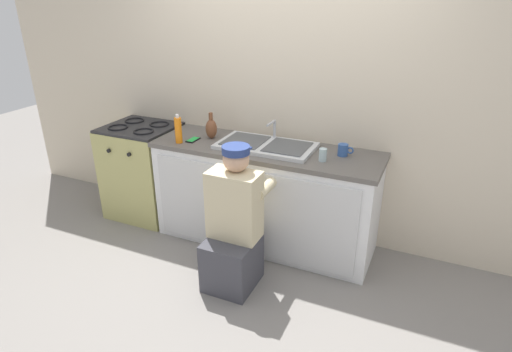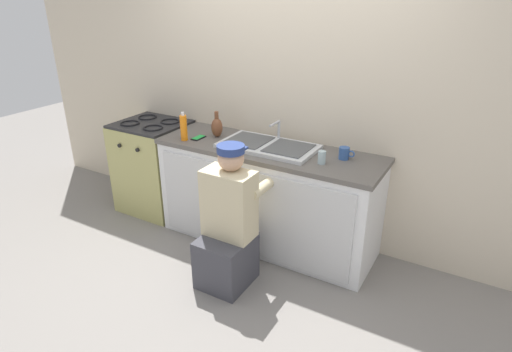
# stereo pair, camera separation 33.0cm
# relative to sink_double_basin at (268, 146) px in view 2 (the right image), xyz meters

# --- Properties ---
(ground_plane) EXTENTS (12.00, 12.00, 0.00)m
(ground_plane) POSITION_rel_sink_double_basin_xyz_m (0.00, -0.30, -0.91)
(ground_plane) COLOR gray
(back_wall) EXTENTS (6.00, 0.10, 2.50)m
(back_wall) POSITION_rel_sink_double_basin_xyz_m (0.00, 0.35, 0.34)
(back_wall) COLOR beige
(back_wall) RESTS_ON ground_plane
(counter_cabinet) EXTENTS (1.90, 0.62, 0.86)m
(counter_cabinet) POSITION_rel_sink_double_basin_xyz_m (0.00, -0.01, -0.49)
(counter_cabinet) COLOR white
(counter_cabinet) RESTS_ON ground_plane
(countertop) EXTENTS (1.94, 0.62, 0.04)m
(countertop) POSITION_rel_sink_double_basin_xyz_m (0.00, -0.00, -0.04)
(countertop) COLOR #5B5651
(countertop) RESTS_ON counter_cabinet
(sink_double_basin) EXTENTS (0.80, 0.44, 0.19)m
(sink_double_basin) POSITION_rel_sink_double_basin_xyz_m (0.00, 0.00, 0.00)
(sink_double_basin) COLOR silver
(sink_double_basin) RESTS_ON countertop
(stove_range) EXTENTS (0.65, 0.62, 0.93)m
(stove_range) POSITION_rel_sink_double_basin_xyz_m (-1.30, -0.00, -0.46)
(stove_range) COLOR tan
(stove_range) RESTS_ON ground_plane
(plumber_person) EXTENTS (0.42, 0.61, 1.10)m
(plumber_person) POSITION_rel_sink_double_basin_xyz_m (0.02, -0.65, -0.45)
(plumber_person) COLOR #3F3F47
(plumber_person) RESTS_ON ground_plane
(water_glass) EXTENTS (0.06, 0.06, 0.10)m
(water_glass) POSITION_rel_sink_double_basin_xyz_m (0.51, -0.10, 0.03)
(water_glass) COLOR #ADC6CC
(water_glass) RESTS_ON countertop
(coffee_mug) EXTENTS (0.13, 0.08, 0.09)m
(coffee_mug) POSITION_rel_sink_double_basin_xyz_m (0.63, 0.07, 0.03)
(coffee_mug) COLOR #335699
(coffee_mug) RESTS_ON countertop
(cell_phone) EXTENTS (0.07, 0.14, 0.01)m
(cell_phone) POSITION_rel_sink_double_basin_xyz_m (-0.65, -0.10, -0.01)
(cell_phone) COLOR black
(cell_phone) RESTS_ON countertop
(vase_decorative) EXTENTS (0.10, 0.10, 0.23)m
(vase_decorative) POSITION_rel_sink_double_basin_xyz_m (-0.53, 0.02, 0.07)
(vase_decorative) COLOR brown
(vase_decorative) RESTS_ON countertop
(soap_bottle_orange) EXTENTS (0.06, 0.06, 0.25)m
(soap_bottle_orange) POSITION_rel_sink_double_basin_xyz_m (-0.72, -0.19, 0.09)
(soap_bottle_orange) COLOR orange
(soap_bottle_orange) RESTS_ON countertop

